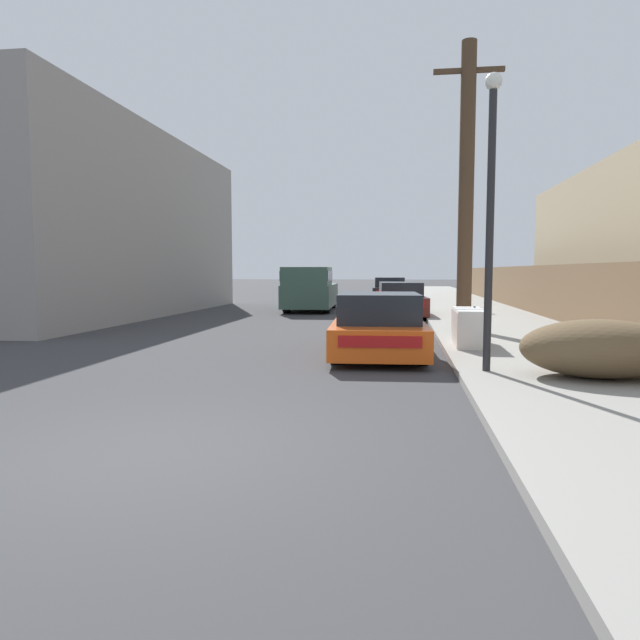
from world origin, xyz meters
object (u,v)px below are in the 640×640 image
object	(u,v)px
car_parked_mid	(400,300)
pickup_truck	(310,289)
parked_sports_car_red	(378,327)
car_parked_far	(389,290)
pedestrian	(467,289)
brush_pile	(600,349)
discarded_fridge	(469,327)
street_lamp	(491,200)
utility_pole	(466,186)

from	to	relation	value
car_parked_mid	pickup_truck	distance (m)	4.40
parked_sports_car_red	car_parked_far	xyz separation A→B (m)	(-0.14, 20.37, 0.06)
pedestrian	pickup_truck	bearing A→B (deg)	174.36
brush_pile	car_parked_mid	bearing A→B (deg)	102.96
brush_pile	discarded_fridge	bearing A→B (deg)	112.31
pedestrian	street_lamp	bearing A→B (deg)	-95.19
brush_pile	pedestrian	distance (m)	14.26
brush_pile	pedestrian	bearing A→B (deg)	91.19
street_lamp	pedestrian	size ratio (longest dim) A/B	2.71
discarded_fridge	car_parked_mid	bearing A→B (deg)	100.22
car_parked_mid	utility_pole	xyz separation A→B (m)	(1.68, -5.79, 3.32)
discarded_fridge	parked_sports_car_red	size ratio (longest dim) A/B	0.41
car_parked_far	street_lamp	distance (m)	22.81
parked_sports_car_red	pickup_truck	bearing A→B (deg)	102.33
discarded_fridge	utility_pole	bearing A→B (deg)	86.86
pickup_truck	brush_pile	world-z (taller)	pickup_truck
discarded_fridge	parked_sports_car_red	distance (m)	2.10
utility_pole	discarded_fridge	bearing A→B (deg)	-94.32
discarded_fridge	pedestrian	size ratio (longest dim) A/B	1.05
car_parked_far	utility_pole	size ratio (longest dim) A/B	0.58
discarded_fridge	street_lamp	xyz separation A→B (m)	(-0.10, -3.21, 2.26)
car_parked_mid	discarded_fridge	bearing A→B (deg)	-84.88
car_parked_far	street_lamp	size ratio (longest dim) A/B	0.95
car_parked_far	pickup_truck	bearing A→B (deg)	-113.74
car_parked_far	pickup_truck	size ratio (longest dim) A/B	0.81
parked_sports_car_red	street_lamp	bearing A→B (deg)	-54.63
utility_pole	pedestrian	world-z (taller)	utility_pole
pickup_truck	street_lamp	size ratio (longest dim) A/B	1.18
utility_pole	pedestrian	bearing A→B (deg)	82.96
car_parked_far	pedestrian	distance (m)	9.29
car_parked_mid	pickup_truck	xyz separation A→B (m)	(-3.74, 2.29, 0.31)
street_lamp	pedestrian	distance (m)	14.07
car_parked_far	brush_pile	bearing A→B (deg)	-83.79
parked_sports_car_red	street_lamp	world-z (taller)	street_lamp
parked_sports_car_red	car_parked_far	size ratio (longest dim) A/B	0.98
brush_pile	utility_pole	bearing A→B (deg)	100.13
car_parked_far	utility_pole	distance (m)	16.66
parked_sports_car_red	pedestrian	bearing A→B (deg)	72.63
pedestrian	discarded_fridge	bearing A→B (deg)	-96.21
street_lamp	pickup_truck	bearing A→B (deg)	109.28
discarded_fridge	brush_pile	distance (m)	3.85
parked_sports_car_red	pickup_truck	world-z (taller)	pickup_truck
car_parked_mid	brush_pile	bearing A→B (deg)	-80.96
discarded_fridge	pickup_truck	size ratio (longest dim) A/B	0.33
pickup_truck	pedestrian	bearing A→B (deg)	172.00
parked_sports_car_red	car_parked_far	bearing A→B (deg)	87.64
discarded_fridge	brush_pile	world-z (taller)	brush_pile
brush_pile	street_lamp	bearing A→B (deg)	167.21
car_parked_far	pickup_truck	world-z (taller)	pickup_truck
pickup_truck	pedestrian	size ratio (longest dim) A/B	3.19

